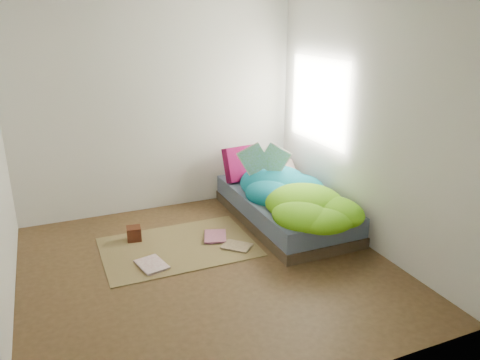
# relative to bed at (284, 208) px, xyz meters

# --- Properties ---
(ground) EXTENTS (3.50, 3.50, 0.00)m
(ground) POSITION_rel_bed_xyz_m (-1.22, -0.72, -0.17)
(ground) COLOR #422F19
(ground) RESTS_ON ground
(room_walls) EXTENTS (3.54, 3.54, 2.62)m
(room_walls) POSITION_rel_bed_xyz_m (-1.21, -0.71, 1.46)
(room_walls) COLOR silver
(room_walls) RESTS_ON ground
(bed) EXTENTS (1.00, 2.00, 0.34)m
(bed) POSITION_rel_bed_xyz_m (0.00, 0.00, 0.00)
(bed) COLOR #382E1E
(bed) RESTS_ON ground
(duvet) EXTENTS (0.96, 1.84, 0.34)m
(duvet) POSITION_rel_bed_xyz_m (0.00, -0.22, 0.34)
(duvet) COLOR #085980
(duvet) RESTS_ON bed
(rug) EXTENTS (1.60, 1.10, 0.01)m
(rug) POSITION_rel_bed_xyz_m (-1.37, -0.17, -0.16)
(rug) COLOR brown
(rug) RESTS_ON ground
(pillow_floral) EXTENTS (0.72, 0.57, 0.14)m
(pillow_floral) POSITION_rel_bed_xyz_m (0.17, 0.70, 0.24)
(pillow_floral) COLOR white
(pillow_floral) RESTS_ON bed
(pillow_magenta) EXTENTS (0.46, 0.19, 0.44)m
(pillow_magenta) POSITION_rel_bed_xyz_m (-0.26, 0.70, 0.39)
(pillow_magenta) COLOR #460424
(pillow_magenta) RESTS_ON bed
(open_book) EXTENTS (0.51, 0.31, 0.31)m
(open_book) POSITION_rel_bed_xyz_m (-0.16, 0.23, 0.67)
(open_book) COLOR #2D802A
(open_book) RESTS_ON duvet
(wooden_box) EXTENTS (0.17, 0.17, 0.15)m
(wooden_box) POSITION_rel_bed_xyz_m (-1.78, 0.18, -0.08)
(wooden_box) COLOR #3B1D0D
(wooden_box) RESTS_ON rug
(floor_book_a) EXTENTS (0.31, 0.38, 0.03)m
(floor_book_a) POSITION_rel_bed_xyz_m (-1.85, -0.50, -0.14)
(floor_book_a) COLOR white
(floor_book_a) RESTS_ON rug
(floor_book_b) EXTENTS (0.34, 0.39, 0.03)m
(floor_book_b) POSITION_rel_bed_xyz_m (-1.05, -0.09, -0.14)
(floor_book_b) COLOR #BC6D7E
(floor_book_b) RESTS_ON rug
(floor_book_c) EXTENTS (0.37, 0.37, 0.02)m
(floor_book_c) POSITION_rel_bed_xyz_m (-0.88, -0.51, -0.15)
(floor_book_c) COLOR tan
(floor_book_c) RESTS_ON rug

